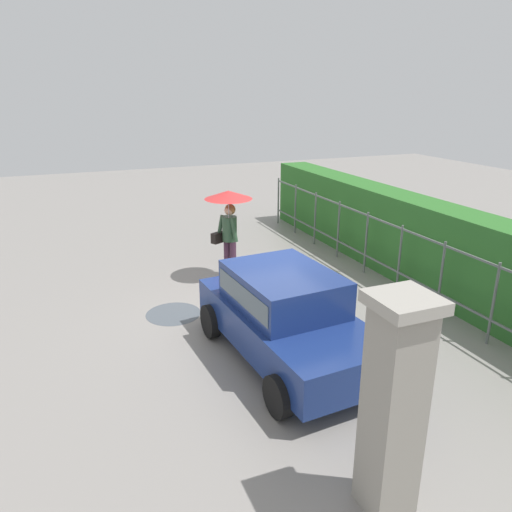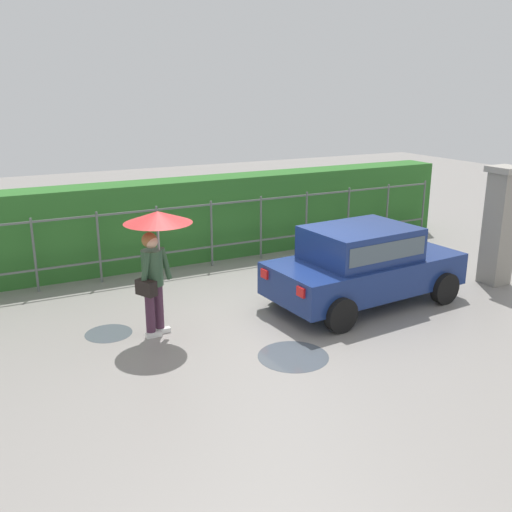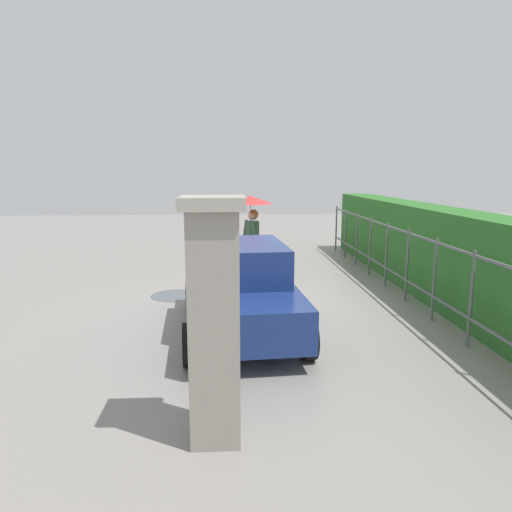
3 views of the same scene
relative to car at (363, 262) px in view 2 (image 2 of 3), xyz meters
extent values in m
plane|color=gray|center=(-1.41, 0.17, -0.80)|extent=(40.00, 40.00, 0.00)
cube|color=navy|center=(0.06, 0.00, -0.22)|extent=(3.81, 1.90, 0.60)
cube|color=navy|center=(-0.09, -0.01, 0.38)|extent=(2.00, 1.57, 0.60)
cube|color=#4C5B66|center=(-0.09, -0.01, 0.40)|extent=(1.85, 1.58, 0.33)
cylinder|color=black|center=(1.24, 0.93, -0.50)|extent=(0.61, 0.22, 0.60)
cylinder|color=black|center=(1.37, -0.74, -0.50)|extent=(0.61, 0.22, 0.60)
cylinder|color=black|center=(-1.25, 0.75, -0.50)|extent=(0.61, 0.22, 0.60)
cylinder|color=black|center=(-1.13, -0.92, -0.50)|extent=(0.61, 0.22, 0.60)
cube|color=red|center=(-1.84, 0.42, -0.07)|extent=(0.07, 0.20, 0.16)
cube|color=red|center=(-1.76, -0.68, -0.07)|extent=(0.07, 0.20, 0.16)
cylinder|color=#47283D|center=(-3.80, 0.45, -0.37)|extent=(0.15, 0.15, 0.86)
cylinder|color=#47283D|center=(-3.98, 0.36, -0.37)|extent=(0.15, 0.15, 0.86)
cube|color=white|center=(-3.77, 0.39, -0.76)|extent=(0.26, 0.10, 0.08)
cube|color=white|center=(-3.95, 0.30, -0.76)|extent=(0.26, 0.10, 0.08)
cylinder|color=#2D4C33|center=(-3.89, 0.40, 0.35)|extent=(0.34, 0.34, 0.58)
sphere|color=#DBAD89|center=(-3.89, 0.40, 0.78)|extent=(0.22, 0.22, 0.22)
sphere|color=olive|center=(-3.90, 0.43, 0.80)|extent=(0.25, 0.25, 0.25)
cylinder|color=#2D4C33|center=(-3.65, 0.43, 0.37)|extent=(0.24, 0.18, 0.56)
cylinder|color=#2D4C33|center=(-4.05, 0.23, 0.37)|extent=(0.24, 0.18, 0.56)
cylinder|color=#B2B2B7|center=(-3.77, 0.35, 0.69)|extent=(0.02, 0.02, 0.77)
cone|color=red|center=(-3.77, 0.35, 1.17)|extent=(1.08, 1.08, 0.19)
cube|color=black|center=(-4.07, 0.18, 0.11)|extent=(0.29, 0.38, 0.24)
cube|color=gray|center=(3.16, -0.33, 0.35)|extent=(0.48, 0.48, 2.30)
cube|color=#9E998E|center=(3.16, -0.33, 1.56)|extent=(0.60, 0.60, 0.12)
cylinder|color=#59605B|center=(-5.34, 3.45, -0.05)|extent=(0.05, 0.05, 1.50)
cylinder|color=#59605B|center=(-4.08, 3.45, -0.05)|extent=(0.05, 0.05, 1.50)
cylinder|color=#59605B|center=(-2.83, 3.45, -0.05)|extent=(0.05, 0.05, 1.50)
cylinder|color=#59605B|center=(-1.57, 3.45, -0.05)|extent=(0.05, 0.05, 1.50)
cylinder|color=#59605B|center=(-0.32, 3.45, -0.05)|extent=(0.05, 0.05, 1.50)
cylinder|color=#59605B|center=(0.93, 3.45, -0.05)|extent=(0.05, 0.05, 1.50)
cylinder|color=#59605B|center=(2.19, 3.45, -0.05)|extent=(0.05, 0.05, 1.50)
cylinder|color=#59605B|center=(3.44, 3.45, -0.05)|extent=(0.05, 0.05, 1.50)
cylinder|color=#59605B|center=(4.70, 3.45, -0.05)|extent=(0.05, 0.05, 1.50)
cube|color=#59605B|center=(-1.57, 3.45, 0.62)|extent=(12.54, 0.03, 0.04)
cube|color=#59605B|center=(-1.57, 3.45, -0.35)|extent=(12.54, 0.03, 0.04)
cube|color=#2D6B28|center=(-1.57, 4.21, 0.15)|extent=(13.54, 0.90, 1.90)
cylinder|color=#4C545B|center=(-2.29, -1.35, -0.80)|extent=(1.08, 1.08, 0.00)
cylinder|color=#4C545B|center=(-4.58, 0.78, -0.80)|extent=(0.77, 0.77, 0.00)
camera|label=1|loc=(6.40, -3.10, 3.38)|focal=34.11mm
camera|label=2|loc=(-6.38, -8.04, 3.09)|focal=39.96mm
camera|label=3|loc=(7.38, -0.18, 1.84)|focal=32.10mm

